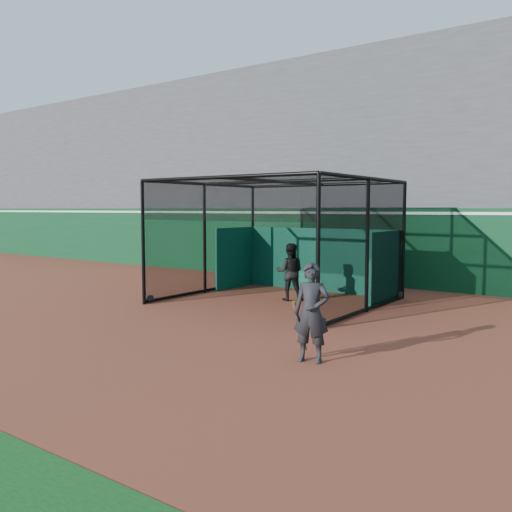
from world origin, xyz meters
The scene contains 6 objects.
ground centered at (0.00, 0.00, 0.00)m, with size 120.00×120.00×0.00m, color brown.
outfield_wall centered at (0.00, 8.50, 1.29)m, with size 50.00×0.50×2.50m.
grandstand centered at (0.00, 12.27, 4.48)m, with size 50.00×7.85×8.95m.
batting_cage centered at (0.47, 3.98, 1.60)m, with size 5.24×4.92×3.20m.
batter centered at (0.67, 4.29, 0.78)m, with size 0.76×0.59×1.55m, color black.
on_deck_player centered at (4.11, -0.55, 0.81)m, with size 0.67×0.53×1.63m.
Camera 1 is at (8.41, -8.09, 2.49)m, focal length 38.00 mm.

